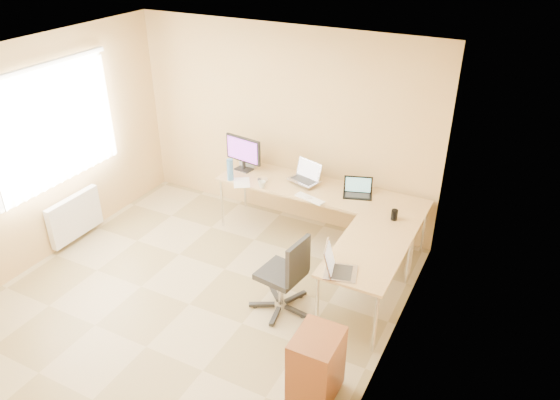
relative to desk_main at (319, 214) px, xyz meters
The scene contains 25 objects.
floor 2.02m from the desk_main, 111.40° to the right, with size 4.50×4.50×0.00m, color tan.
ceiling 2.99m from the desk_main, 111.40° to the right, with size 4.50×4.50×0.00m, color white.
wall_back 1.25m from the desk_main, 151.11° to the left, with size 4.50×4.50×0.00m, color tan.
wall_left 3.50m from the desk_main, 146.78° to the right, with size 4.50×4.50×0.00m, color tan.
wall_right 2.49m from the desk_main, 53.38° to the right, with size 4.50×4.50×0.00m, color tan.
desk_main is the anchor object (origin of this frame).
desk_return 1.40m from the desk_main, 45.73° to the right, with size 0.70×1.30×0.73m, color tan.
monitor 1.28m from the desk_main, behind, with size 0.55×0.18×0.47m, color black.
book_stack 0.47m from the desk_main, 146.72° to the left, with size 0.19×0.26×0.04m, color #187F62.
laptop_center 0.58m from the desk_main, behind, with size 0.38×0.29×0.24m, color #B8B9C8.
laptop_black 0.67m from the desk_main, ahead, with size 0.34×0.25×0.22m, color black.
keyboard 0.48m from the desk_main, 91.17° to the right, with size 0.39×0.11×0.02m, color white.
mouse 0.49m from the desk_main, 94.51° to the right, with size 0.11×0.07×0.04m, color silver.
mug 0.83m from the desk_main, 155.73° to the right, with size 0.10×0.10×0.09m, color silver.
cd_stack 0.84m from the desk_main, 169.47° to the right, with size 0.14×0.14×0.03m, color white.
water_bottle 1.27m from the desk_main, 165.57° to the right, with size 0.08×0.08×0.29m, color #467CB3.
papers 1.07m from the desk_main, 162.70° to the right, with size 0.20×0.29×0.01m, color white.
white_box 1.21m from the desk_main, 169.93° to the left, with size 0.23×0.17×0.08m, color silver.
desk_fan 1.26m from the desk_main, 169.93° to the left, with size 0.25×0.25×0.31m, color white.
black_cup 1.15m from the desk_main, 16.14° to the right, with size 0.07×0.07×0.12m, color black.
laptop_return 1.80m from the desk_main, 60.10° to the right, with size 0.28×0.36×0.24m, color silver.
office_chair 1.45m from the desk_main, 82.69° to the right, with size 0.56×0.56×0.93m, color #292929.
cabinet 2.54m from the desk_main, 67.04° to the right, with size 0.37×0.46×0.64m, color brown.
radiator 3.11m from the desk_main, 152.24° to the right, with size 0.09×0.80×0.55m, color white.
window 3.35m from the desk_main, 152.41° to the right, with size 0.10×1.80×1.40m, color white.
Camera 1 is at (2.93, -3.53, 3.78)m, focal length 33.82 mm.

